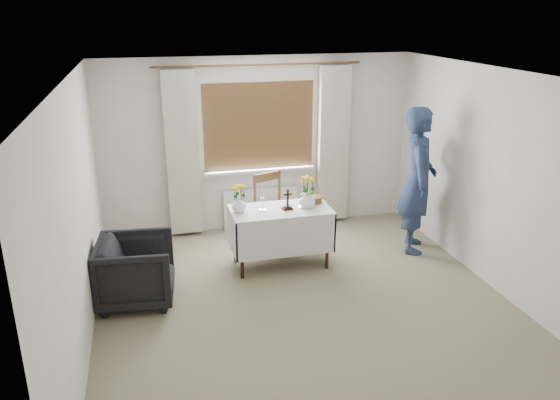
# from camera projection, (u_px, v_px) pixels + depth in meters

# --- Properties ---
(ground) EXTENTS (5.00, 5.00, 0.00)m
(ground) POSITION_uv_depth(u_px,v_px,m) (308.00, 308.00, 5.97)
(ground) COLOR gray
(ground) RESTS_ON ground
(altar_table) EXTENTS (1.24, 0.64, 0.76)m
(altar_table) POSITION_uv_depth(u_px,v_px,m) (281.00, 237.00, 6.87)
(altar_table) COLOR white
(altar_table) RESTS_ON ground
(wooden_chair) EXTENTS (0.61, 0.61, 1.02)m
(wooden_chair) POSITION_uv_depth(u_px,v_px,m) (276.00, 212.00, 7.36)
(wooden_chair) COLOR brown
(wooden_chair) RESTS_ON ground
(armchair) EXTENTS (0.89, 0.87, 0.74)m
(armchair) POSITION_uv_depth(u_px,v_px,m) (136.00, 271.00, 6.02)
(armchair) COLOR black
(armchair) RESTS_ON ground
(person) EXTENTS (0.71, 0.84, 1.94)m
(person) POSITION_uv_depth(u_px,v_px,m) (418.00, 180.00, 7.15)
(person) COLOR navy
(person) RESTS_ON ground
(radiator) EXTENTS (1.10, 0.10, 0.60)m
(radiator) POSITION_uv_depth(u_px,v_px,m) (261.00, 208.00, 8.09)
(radiator) COLOR white
(radiator) RESTS_ON ground
(wooden_cross) EXTENTS (0.14, 0.11, 0.26)m
(wooden_cross) POSITION_uv_depth(u_px,v_px,m) (288.00, 199.00, 6.68)
(wooden_cross) COLOR black
(wooden_cross) RESTS_ON altar_table
(candlestick_left) EXTENTS (0.10, 0.10, 0.34)m
(candlestick_left) POSITION_uv_depth(u_px,v_px,m) (262.00, 197.00, 6.64)
(candlestick_left) COLOR silver
(candlestick_left) RESTS_ON altar_table
(candlestick_right) EXTENTS (0.13, 0.13, 0.37)m
(candlestick_right) POSITION_uv_depth(u_px,v_px,m) (303.00, 193.00, 6.73)
(candlestick_right) COLOR silver
(candlestick_right) RESTS_ON altar_table
(flower_vase_left) EXTENTS (0.24, 0.24, 0.19)m
(flower_vase_left) POSITION_uv_depth(u_px,v_px,m) (239.00, 205.00, 6.61)
(flower_vase_left) COLOR white
(flower_vase_left) RESTS_ON altar_table
(flower_vase_right) EXTENTS (0.23, 0.23, 0.21)m
(flower_vase_right) POSITION_uv_depth(u_px,v_px,m) (307.00, 200.00, 6.75)
(flower_vase_right) COLOR white
(flower_vase_right) RESTS_ON altar_table
(wicker_basket) EXTENTS (0.28, 0.28, 0.08)m
(wicker_basket) POSITION_uv_depth(u_px,v_px,m) (314.00, 199.00, 6.96)
(wicker_basket) COLOR brown
(wicker_basket) RESTS_ON altar_table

